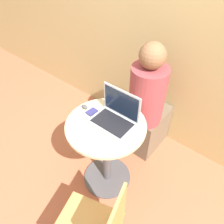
# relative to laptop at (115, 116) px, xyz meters

# --- Properties ---
(ground_plane) EXTENTS (12.00, 12.00, 0.00)m
(ground_plane) POSITION_rel_laptop_xyz_m (-0.04, -0.07, -0.81)
(ground_plane) COLOR #B26042
(back_wall) EXTENTS (7.00, 0.05, 2.60)m
(back_wall) POSITION_rel_laptop_xyz_m (-0.04, 0.80, 0.49)
(back_wall) COLOR tan
(back_wall) RESTS_ON ground_plane
(round_table) EXTENTS (0.62, 0.62, 0.75)m
(round_table) POSITION_rel_laptop_xyz_m (-0.04, -0.07, -0.32)
(round_table) COLOR #4C4C51
(round_table) RESTS_ON ground_plane
(laptop) EXTENTS (0.33, 0.23, 0.26)m
(laptop) POSITION_rel_laptop_xyz_m (0.00, 0.00, 0.00)
(laptop) COLOR #B7B7BC
(laptop) RESTS_ON round_table
(cell_phone) EXTENTS (0.07, 0.09, 0.02)m
(cell_phone) POSITION_rel_laptop_xyz_m (-0.21, -0.04, -0.05)
(cell_phone) COLOR navy
(cell_phone) RESTS_ON round_table
(computer_mouse) EXTENTS (0.06, 0.04, 0.04)m
(computer_mouse) POSITION_rel_laptop_xyz_m (-0.29, -0.04, -0.04)
(computer_mouse) COLOR #4C4C51
(computer_mouse) RESTS_ON round_table
(person_seated) EXTENTS (0.32, 0.50, 1.24)m
(person_seated) POSITION_rel_laptop_xyz_m (0.01, 0.49, -0.29)
(person_seated) COLOR brown
(person_seated) RESTS_ON ground_plane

